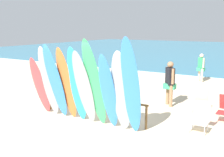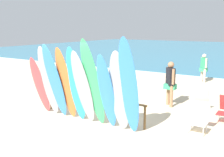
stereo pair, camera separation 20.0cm
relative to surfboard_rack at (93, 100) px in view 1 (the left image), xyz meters
name	(u,v)px [view 1 (the left image)]	position (x,y,z in m)	size (l,w,h in m)	color
ground	(199,66)	(0.00, 14.00, -0.60)	(60.00, 60.00, 0.00)	beige
surfboard_rack	(93,100)	(0.00, 0.00, 0.00)	(3.84, 0.07, 0.74)	brown
surfboard_red_0	(40,86)	(-1.76, -0.56, 0.38)	(0.57, 0.06, 2.03)	#D13D42
surfboard_grey_1	(49,82)	(-1.30, -0.62, 0.57)	(0.51, 0.08, 2.41)	#999EA3
surfboard_blue_2	(55,82)	(-0.96, -0.67, 0.62)	(0.58, 0.07, 2.51)	#337AD1
surfboard_orange_3	(66,84)	(-0.57, -0.59, 0.57)	(0.48, 0.06, 2.41)	orange
surfboard_teal_4	(77,85)	(-0.17, -0.58, 0.58)	(0.50, 0.07, 2.43)	#289EC6
surfboard_grey_5	(84,88)	(0.15, -0.65, 0.54)	(0.56, 0.08, 2.37)	#999EA3
surfboard_green_6	(94,84)	(0.53, -0.67, 0.71)	(0.52, 0.06, 2.73)	#38B266
surfboard_blue_7	(108,92)	(0.97, -0.62, 0.51)	(0.46, 0.07, 2.31)	#337AD1
surfboard_grey_8	(121,92)	(1.36, -0.57, 0.56)	(0.56, 0.08, 2.37)	#999EA3
surfboard_blue_9	(131,87)	(1.68, -0.63, 0.75)	(0.52, 0.06, 2.75)	#337AD1
beachgoer_near_rack	(170,80)	(1.61, 2.64, 0.36)	(0.45, 0.50, 1.67)	#9E704C
beachgoer_midbeach	(201,66)	(1.53, 7.82, 0.28)	(0.41, 0.46, 1.52)	beige
beach_chair_red	(200,99)	(2.75, 2.58, -0.18)	(0.57, 0.78, 0.79)	#B7B7BC
beach_chair_blue	(201,116)	(3.21, 0.73, -0.17)	(0.51, 0.69, 0.82)	#B7B7BC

